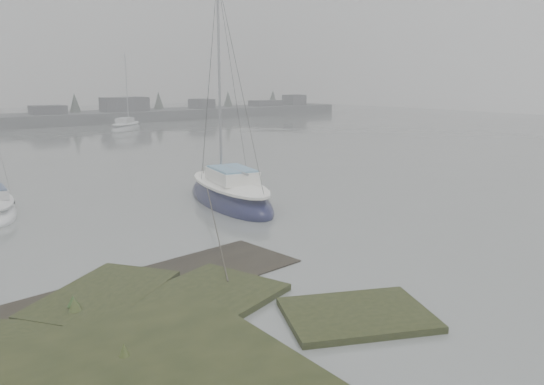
{
  "coord_description": "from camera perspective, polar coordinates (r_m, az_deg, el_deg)",
  "views": [
    {
      "loc": [
        -8.54,
        -8.79,
        5.76
      ],
      "look_at": [
        2.7,
        5.77,
        1.8
      ],
      "focal_mm": 35.0,
      "sensor_mm": 36.0,
      "label": 1
    }
  ],
  "objects": [
    {
      "name": "sailboat_far_b",
      "position": [
        62.93,
        -15.43,
        6.73
      ],
      "size": [
        6.1,
        6.17,
        9.22
      ],
      "rotation": [
        0.0,
        0.0,
        -0.77
      ],
      "color": "#A4AAAD",
      "rests_on": "ground"
    },
    {
      "name": "far_shoreline",
      "position": [
        79.2,
        -11.14,
        8.38
      ],
      "size": [
        60.0,
        8.0,
        4.15
      ],
      "color": "#4C4F51",
      "rests_on": "ground"
    },
    {
      "name": "sailboat_main",
      "position": [
        25.08,
        -4.57,
        -0.36
      ],
      "size": [
        4.01,
        8.22,
        11.11
      ],
      "rotation": [
        0.0,
        0.0,
        -0.19
      ],
      "color": "#121436",
      "rests_on": "ground"
    },
    {
      "name": "ground",
      "position": [
        40.14,
        -24.97,
        2.76
      ],
      "size": [
        160.0,
        160.0,
        0.0
      ],
      "primitive_type": "plane",
      "color": "slate",
      "rests_on": "ground"
    }
  ]
}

